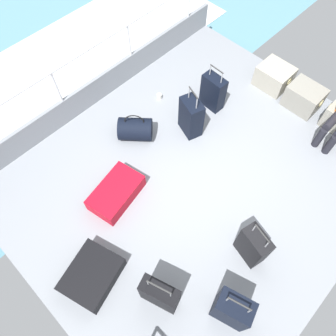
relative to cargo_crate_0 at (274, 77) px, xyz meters
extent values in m
cube|color=gray|center=(0.30, -2.20, -0.22)|extent=(4.40, 5.20, 0.06)
cube|color=gray|center=(-1.87, -2.20, 0.04)|extent=(0.06, 5.20, 0.45)
cylinder|color=silver|center=(-1.87, -2.89, 0.31)|extent=(0.04, 0.04, 1.00)
cylinder|color=silver|center=(-1.87, -1.51, 0.31)|extent=(0.04, 0.04, 1.00)
cylinder|color=silver|center=(-1.87, -0.12, 0.31)|extent=(0.04, 0.04, 1.00)
cylinder|color=silver|center=(-1.87, -2.20, 0.81)|extent=(0.04, 4.16, 0.04)
cube|color=white|center=(-3.30, -2.20, -0.53)|extent=(2.40, 7.28, 0.01)
cube|color=#9E9989|center=(0.00, 0.00, 0.00)|extent=(0.53, 0.46, 0.37)
torus|color=tan|center=(-0.28, 0.00, 0.07)|extent=(0.02, 0.12, 0.12)
torus|color=tan|center=(0.28, 0.00, 0.07)|extent=(0.02, 0.12, 0.12)
cube|color=gray|center=(0.62, -0.06, 0.01)|extent=(0.54, 0.42, 0.40)
torus|color=tan|center=(0.34, -0.06, 0.09)|extent=(0.02, 0.12, 0.12)
torus|color=tan|center=(0.89, -0.06, 0.09)|extent=(0.02, 0.12, 0.12)
torus|color=tan|center=(1.02, -0.01, 0.08)|extent=(0.02, 0.12, 0.12)
cylinder|color=black|center=(1.39, -0.56, 0.00)|extent=(0.11, 0.11, 0.38)
cylinder|color=black|center=(1.21, -0.36, 0.23)|extent=(0.12, 0.40, 0.12)
cylinder|color=black|center=(1.21, -0.56, 0.00)|extent=(0.11, 0.11, 0.38)
cube|color=black|center=(-0.45, -1.07, 0.11)|extent=(0.39, 0.21, 0.59)
cylinder|color=#A5A8AD|center=(-0.56, -1.07, 0.50)|extent=(0.02, 0.02, 0.18)
cylinder|color=#A5A8AD|center=(-0.34, -1.07, 0.50)|extent=(0.02, 0.02, 0.18)
cylinder|color=#2D2D2D|center=(-0.45, -1.07, 0.59)|extent=(0.25, 0.03, 0.02)
cube|color=silver|center=(-0.45, -0.97, 0.23)|extent=(0.05, 0.01, 0.08)
cube|color=black|center=(1.77, -3.35, 0.11)|extent=(0.45, 0.35, 0.60)
cylinder|color=#A5A8AD|center=(1.65, -3.38, 0.49)|extent=(0.02, 0.02, 0.15)
cylinder|color=#A5A8AD|center=(1.88, -3.31, 0.49)|extent=(0.02, 0.02, 0.15)
cylinder|color=#2D2D2D|center=(1.77, -3.35, 0.56)|extent=(0.25, 0.09, 0.02)
cube|color=green|center=(1.73, -3.22, 0.25)|extent=(0.05, 0.02, 0.08)
cube|color=#B70C1E|center=(-0.30, -3.26, -0.07)|extent=(0.59, 0.84, 0.24)
cube|color=silver|center=(-0.37, -2.88, -0.04)|extent=(0.05, 0.02, 0.08)
cube|color=black|center=(1.50, -2.61, 0.11)|extent=(0.41, 0.29, 0.59)
cylinder|color=#A5A8AD|center=(1.39, -2.59, 0.48)|extent=(0.02, 0.02, 0.17)
cylinder|color=#A5A8AD|center=(1.61, -2.64, 0.48)|extent=(0.02, 0.02, 0.17)
cylinder|color=#2D2D2D|center=(1.50, -2.61, 0.57)|extent=(0.24, 0.08, 0.02)
cube|color=green|center=(1.53, -2.51, 0.25)|extent=(0.05, 0.02, 0.08)
cube|color=black|center=(0.32, -4.19, -0.08)|extent=(0.72, 0.81, 0.21)
cube|color=white|center=(0.23, -3.86, -0.05)|extent=(0.05, 0.02, 0.08)
cube|color=black|center=(-0.35, -1.69, 0.13)|extent=(0.43, 0.34, 0.63)
cylinder|color=#A5A8AD|center=(-0.46, -1.66, 0.55)|extent=(0.02, 0.02, 0.20)
cylinder|color=#A5A8AD|center=(-0.25, -1.73, 0.55)|extent=(0.02, 0.02, 0.20)
cylinder|color=#2D2D2D|center=(-0.35, -1.69, 0.65)|extent=(0.23, 0.10, 0.02)
cube|color=white|center=(-0.31, -1.57, 0.26)|extent=(0.05, 0.02, 0.08)
cube|color=black|center=(1.09, -3.79, 0.10)|extent=(0.48, 0.31, 0.58)
cylinder|color=#A5A8AD|center=(0.96, -3.83, 0.47)|extent=(0.02, 0.02, 0.15)
cylinder|color=#A5A8AD|center=(1.21, -3.75, 0.47)|extent=(0.02, 0.02, 0.15)
cylinder|color=#2D2D2D|center=(1.09, -3.79, 0.54)|extent=(0.28, 0.11, 0.02)
cube|color=white|center=(1.06, -3.70, 0.18)|extent=(0.05, 0.02, 0.08)
cylinder|color=black|center=(-0.87, -2.37, -0.01)|extent=(0.60, 0.59, 0.35)
torus|color=black|center=(-0.87, -2.37, 0.17)|extent=(0.23, 0.21, 0.29)
cylinder|color=white|center=(-1.15, -1.57, -0.14)|extent=(0.08, 0.08, 0.10)
camera|label=1|loc=(1.58, -4.16, 4.00)|focal=35.14mm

